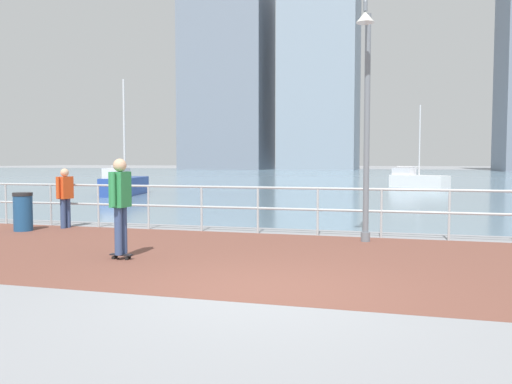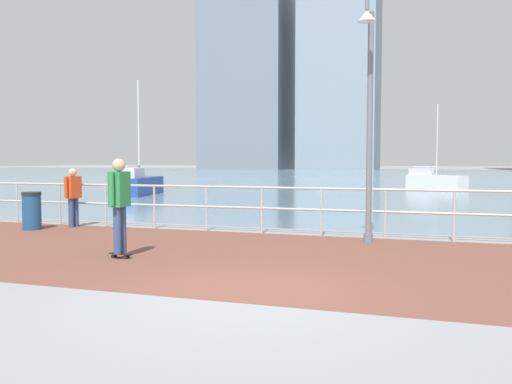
# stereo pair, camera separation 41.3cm
# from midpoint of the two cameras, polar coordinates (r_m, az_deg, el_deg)

# --- Properties ---
(ground) EXTENTS (220.00, 220.00, 0.00)m
(ground) POSITION_cam_midpoint_polar(r_m,az_deg,el_deg) (46.43, 15.22, 1.27)
(ground) COLOR gray
(brick_paving) EXTENTS (28.00, 5.77, 0.01)m
(brick_paving) POSITION_cam_midpoint_polar(r_m,az_deg,el_deg) (9.09, 5.11, -7.32)
(brick_paving) COLOR brown
(brick_paving) RESTS_ON ground
(harbor_water) EXTENTS (180.00, 88.00, 0.00)m
(harbor_water) POSITION_cam_midpoint_polar(r_m,az_deg,el_deg) (56.66, 15.66, 1.65)
(harbor_water) COLOR #6B899E
(harbor_water) RESTS_ON ground
(waterfront_railing) EXTENTS (25.25, 0.06, 1.10)m
(waterfront_railing) POSITION_cam_midpoint_polar(r_m,az_deg,el_deg) (11.80, 8.16, -1.14)
(waterfront_railing) COLOR #B2BCC1
(waterfront_railing) RESTS_ON ground
(lamppost) EXTENTS (0.36, 0.82, 5.29)m
(lamppost) POSITION_cam_midpoint_polar(r_m,az_deg,el_deg) (10.94, 13.32, 9.82)
(lamppost) COLOR slate
(lamppost) RESTS_ON ground
(skateboarder) EXTENTS (0.40, 0.55, 1.73)m
(skateboarder) POSITION_cam_midpoint_polar(r_m,az_deg,el_deg) (9.25, -13.49, -0.70)
(skateboarder) COLOR black
(skateboarder) RESTS_ON ground
(bystander) EXTENTS (0.30, 0.56, 1.50)m
(bystander) POSITION_cam_midpoint_polar(r_m,az_deg,el_deg) (13.97, -18.59, -0.11)
(bystander) COLOR #384C7A
(bystander) RESTS_ON ground
(trash_bin) EXTENTS (0.46, 0.46, 0.93)m
(trash_bin) POSITION_cam_midpoint_polar(r_m,az_deg,el_deg) (13.83, -22.56, -1.90)
(trash_bin) COLOR navy
(trash_bin) RESTS_ON ground
(sailboat_blue) EXTENTS (3.63, 2.99, 5.10)m
(sailboat_blue) POSITION_cam_midpoint_polar(r_m,az_deg,el_deg) (33.80, 19.27, 1.24)
(sailboat_blue) COLOR white
(sailboat_blue) RESTS_ON ground
(sailboat_navy) EXTENTS (1.98, 4.17, 5.64)m
(sailboat_navy) POSITION_cam_midpoint_polar(r_m,az_deg,el_deg) (26.27, -12.31, 0.87)
(sailboat_navy) COLOR #284799
(sailboat_navy) RESTS_ON ground
(tower_beige) EXTENTS (15.68, 12.84, 41.84)m
(tower_beige) POSITION_cam_midpoint_polar(r_m,az_deg,el_deg) (102.00, -0.84, 13.89)
(tower_beige) COLOR slate
(tower_beige) RESTS_ON ground
(tower_brick) EXTENTS (13.43, 14.11, 34.75)m
(tower_brick) POSITION_cam_midpoint_polar(r_m,az_deg,el_deg) (97.53, 9.35, 12.21)
(tower_brick) COLOR #8493A3
(tower_brick) RESTS_ON ground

